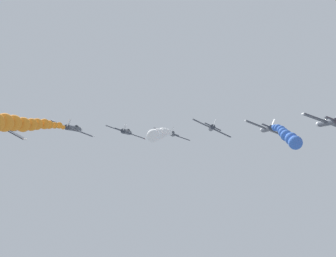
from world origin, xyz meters
TOP-DOWN VIEW (x-y plane):
  - airplane_lead at (0.11, 16.15)m, footprint 9.14×10.35m
  - smoke_trail_lead at (-1.37, -4.56)m, footprint 3.98×19.89m
  - airplane_left_inner at (-9.76, 6.44)m, footprint 9.17×10.35m
  - airplane_right_inner at (9.46, 6.89)m, footprint 8.76×10.35m
  - airplane_left_outer at (-19.65, -1.40)m, footprint 9.07×10.35m
  - smoke_trail_left_outer at (-23.08, -26.93)m, footprint 7.58×26.37m
  - airplane_right_outer at (20.10, -2.36)m, footprint 9.00×10.35m
  - smoke_trail_right_outer at (20.66, -17.78)m, footprint 2.82×13.36m
  - airplane_trailing at (-29.94, -10.85)m, footprint 8.62×10.35m
  - airplane_high_slot at (28.89, -12.25)m, footprint 9.08×10.35m

SIDE VIEW (x-z plane):
  - smoke_trail_right_outer at x=20.66m, z-range 83.93..88.58m
  - smoke_trail_lead at x=-1.37m, z-range 85.58..88.77m
  - airplane_lead at x=0.11m, z-range 86.19..89.73m
  - smoke_trail_left_outer at x=-23.08m, z-range 86.22..89.72m
  - airplane_left_inner at x=-9.76m, z-range 86.32..89.81m
  - airplane_right_outer at x=20.10m, z-range 86.28..90.19m
  - airplane_trailing at x=-29.94m, z-range 85.85..90.64m
  - airplane_left_outer at x=-19.65m, z-range 86.66..90.36m
  - airplane_high_slot at x=28.89m, z-range 87.01..90.69m
  - airplane_right_inner at x=9.46m, z-range 86.70..91.19m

